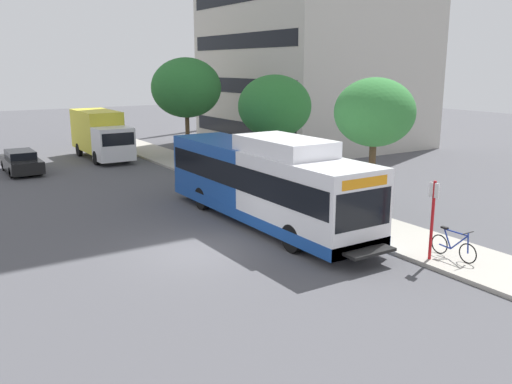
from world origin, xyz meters
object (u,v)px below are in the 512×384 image
(bus_stop_sign_pole, at_px, (433,214))
(parked_car_far_lane, at_px, (21,162))
(street_tree_mid_block, at_px, (275,107))
(transit_bus, at_px, (264,182))
(box_truck_background, at_px, (101,134))
(bicycle_parked, at_px, (454,246))
(street_tree_near_stop, at_px, (375,113))
(street_tree_far_block, at_px, (186,88))

(bus_stop_sign_pole, relative_size, parked_car_far_lane, 0.58)
(street_tree_mid_block, bearing_deg, parked_car_far_lane, 132.95)
(transit_bus, bearing_deg, box_truck_background, 92.33)
(bicycle_parked, height_order, street_tree_near_stop, street_tree_near_stop)
(bus_stop_sign_pole, xyz_separation_m, street_tree_far_block, (1.85, 21.85, 3.20))
(parked_car_far_lane, bearing_deg, street_tree_mid_block, -47.05)
(bus_stop_sign_pole, bearing_deg, street_tree_mid_block, 79.66)
(transit_bus, relative_size, bicycle_parked, 6.96)
(transit_bus, bearing_deg, bus_stop_sign_pole, -73.70)
(transit_bus, relative_size, bus_stop_sign_pole, 4.71)
(bicycle_parked, bearing_deg, bus_stop_sign_pole, 151.87)
(parked_car_far_lane, height_order, box_truck_background, box_truck_background)
(street_tree_mid_block, relative_size, parked_car_far_lane, 1.27)
(bus_stop_sign_pole, height_order, box_truck_background, box_truck_background)
(bus_stop_sign_pole, distance_m, box_truck_background, 26.04)
(bicycle_parked, bearing_deg, street_tree_mid_block, 83.05)
(parked_car_far_lane, relative_size, box_truck_background, 0.64)
(bus_stop_sign_pole, distance_m, street_tree_near_stop, 5.96)
(box_truck_background, bearing_deg, street_tree_mid_block, -70.05)
(street_tree_far_block, xyz_separation_m, parked_car_far_lane, (-10.20, 1.67, -4.19))
(transit_bus, relative_size, street_tree_far_block, 1.84)
(transit_bus, distance_m, box_truck_background, 19.14)
(bus_stop_sign_pole, height_order, bicycle_parked, bus_stop_sign_pole)
(bicycle_parked, distance_m, box_truck_background, 26.52)
(transit_bus, relative_size, street_tree_near_stop, 2.15)
(bus_stop_sign_pole, relative_size, street_tree_near_stop, 0.46)
(street_tree_mid_block, bearing_deg, bicycle_parked, -96.95)
(transit_bus, xyz_separation_m, bicycle_parked, (2.67, -7.15, -1.14))
(street_tree_near_stop, distance_m, street_tree_mid_block, 7.32)
(bicycle_parked, relative_size, street_tree_near_stop, 0.31)
(bicycle_parked, relative_size, parked_car_far_lane, 0.39)
(street_tree_near_stop, bearing_deg, box_truck_background, 102.89)
(bus_stop_sign_pole, height_order, street_tree_mid_block, street_tree_mid_block)
(bicycle_parked, distance_m, street_tree_near_stop, 6.65)
(parked_car_far_lane, bearing_deg, box_truck_background, 23.00)
(street_tree_mid_block, height_order, street_tree_far_block, street_tree_far_block)
(street_tree_mid_block, bearing_deg, transit_bus, -127.92)
(parked_car_far_lane, xyz_separation_m, box_truck_background, (5.59, 2.37, 1.08))
(street_tree_mid_block, xyz_separation_m, box_truck_background, (-4.98, 13.73, -2.48))
(transit_bus, distance_m, bus_stop_sign_pole, 7.06)
(transit_bus, distance_m, street_tree_far_block, 15.87)
(bus_stop_sign_pole, xyz_separation_m, box_truck_background, (-2.76, 25.90, 0.09))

